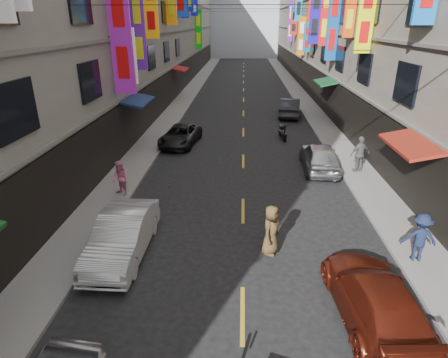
# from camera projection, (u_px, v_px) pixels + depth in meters

# --- Properties ---
(sidewalk_left) EXTENTS (2.00, 90.00, 0.12)m
(sidewalk_left) POSITION_uv_depth(u_px,v_px,m) (184.00, 99.00, 37.91)
(sidewalk_left) COLOR slate
(sidewalk_left) RESTS_ON ground
(sidewalk_right) EXTENTS (2.00, 90.00, 0.12)m
(sidewalk_right) POSITION_uv_depth(u_px,v_px,m) (304.00, 100.00, 37.37)
(sidewalk_right) COLOR slate
(sidewalk_right) RESTS_ON ground
(haze_block) EXTENTS (18.00, 8.00, 22.00)m
(haze_block) POSITION_uv_depth(u_px,v_px,m) (245.00, 3.00, 79.42)
(haze_block) COLOR #ADB2C0
(haze_block) RESTS_ON ground
(street_awnings) EXTENTS (13.99, 35.20, 0.41)m
(street_awnings) POSITION_uv_depth(u_px,v_px,m) (223.00, 101.00, 21.82)
(street_awnings) COLOR #144E1B
(street_awnings) RESTS_ON ground
(lane_markings) EXTENTS (0.12, 80.20, 0.01)m
(lane_markings) POSITION_uv_depth(u_px,v_px,m) (243.00, 106.00, 34.90)
(lane_markings) COLOR gold
(lane_markings) RESTS_ON ground
(scooter_far_right) EXTENTS (0.55, 1.80, 1.14)m
(scooter_far_right) POSITION_uv_depth(u_px,v_px,m) (283.00, 132.00, 24.94)
(scooter_far_right) COLOR black
(scooter_far_right) RESTS_ON ground
(car_left_mid) EXTENTS (1.58, 4.42, 1.45)m
(car_left_mid) POSITION_uv_depth(u_px,v_px,m) (122.00, 235.00, 12.37)
(car_left_mid) COLOR silver
(car_left_mid) RESTS_ON ground
(car_left_far) EXTENTS (2.52, 4.53, 1.20)m
(car_left_far) POSITION_uv_depth(u_px,v_px,m) (180.00, 135.00, 23.72)
(car_left_far) COLOR black
(car_left_far) RESTS_ON ground
(car_right_near) EXTENTS (2.15, 4.71, 1.34)m
(car_right_near) POSITION_uv_depth(u_px,v_px,m) (375.00, 299.00, 9.63)
(car_right_near) COLOR maroon
(car_right_near) RESTS_ON ground
(car_right_mid) EXTENTS (1.85, 4.34, 1.46)m
(car_right_mid) POSITION_uv_depth(u_px,v_px,m) (320.00, 156.00, 19.62)
(car_right_mid) COLOR #ACADB1
(car_right_mid) RESTS_ON ground
(car_right_far) EXTENTS (2.22, 4.65, 1.47)m
(car_right_far) POSITION_uv_depth(u_px,v_px,m) (290.00, 107.00, 30.84)
(car_right_far) COLOR #2A2B33
(car_right_far) RESTS_ON ground
(pedestrian_lfar) EXTENTS (0.93, 0.87, 1.58)m
(pedestrian_lfar) POSITION_uv_depth(u_px,v_px,m) (120.00, 178.00, 16.40)
(pedestrian_lfar) COLOR pink
(pedestrian_lfar) RESTS_ON sidewalk_left
(pedestrian_rnear) EXTENTS (1.11, 0.65, 1.64)m
(pedestrian_rnear) POSITION_uv_depth(u_px,v_px,m) (420.00, 237.00, 11.86)
(pedestrian_rnear) COLOR #141D39
(pedestrian_rnear) RESTS_ON sidewalk_right
(pedestrian_rfar) EXTENTS (1.24, 0.95, 1.87)m
(pedestrian_rfar) POSITION_uv_depth(u_px,v_px,m) (360.00, 154.00, 18.96)
(pedestrian_rfar) COLOR #555557
(pedestrian_rfar) RESTS_ON sidewalk_right
(pedestrian_crossing) EXTENTS (0.90, 1.03, 1.76)m
(pedestrian_crossing) POSITION_uv_depth(u_px,v_px,m) (271.00, 230.00, 12.39)
(pedestrian_crossing) COLOR #503B20
(pedestrian_crossing) RESTS_ON ground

